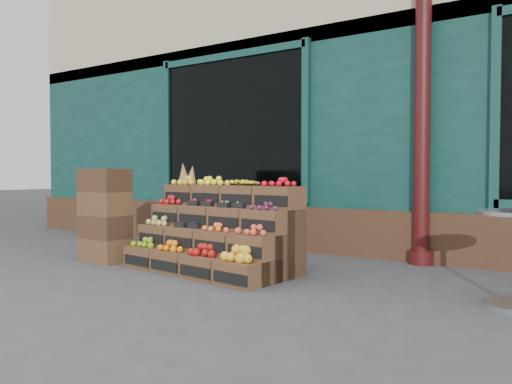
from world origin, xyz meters
The scene contains 5 objects.
ground centered at (0.00, 0.00, 0.00)m, with size 60.00×60.00×0.00m, color #3E3E40.
shop_facade centered at (0.00, 5.11, 2.40)m, with size 12.00×6.24×4.80m.
crate_display centered at (-0.58, 0.48, 0.36)m, with size 1.99×1.16×1.18m.
spare_crates centered at (-2.03, 0.19, 0.55)m, with size 0.57×0.40×1.11m.
shopkeeper centered at (-2.03, 2.88, 0.96)m, with size 0.70×0.46×1.92m, color #18541F.
Camera 1 is at (2.74, -3.80, 1.04)m, focal length 35.00 mm.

